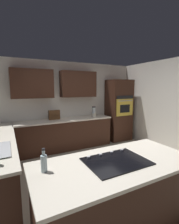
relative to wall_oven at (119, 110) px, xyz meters
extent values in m
plane|color=#9E937F|center=(1.85, 1.72, -1.04)|extent=(14.00, 14.00, 0.00)
cube|color=white|center=(1.85, -0.38, 0.26)|extent=(6.00, 0.10, 2.60)
cube|color=#381E14|center=(1.45, -0.16, 0.88)|extent=(1.10, 0.34, 0.78)
cube|color=#381E14|center=(2.80, -0.16, 0.88)|extent=(1.10, 0.34, 0.78)
cube|color=white|center=(-0.60, 1.42, 0.26)|extent=(0.10, 4.00, 2.60)
cube|color=#381E14|center=(1.95, 0.00, -0.61)|extent=(2.80, 0.60, 0.86)
cube|color=silver|center=(1.95, 0.00, -0.16)|extent=(2.84, 0.64, 0.04)
cube|color=#381E14|center=(2.28, 2.93, -0.61)|extent=(1.99, 0.90, 0.86)
cube|color=silver|center=(2.28, 2.93, -0.16)|extent=(2.07, 0.98, 0.04)
cube|color=#381E14|center=(0.00, 0.00, 0.00)|extent=(0.80, 0.60, 2.08)
cube|color=gold|center=(0.00, 0.31, 0.13)|extent=(0.66, 0.03, 0.56)
cube|color=black|center=(0.00, 0.32, 0.09)|extent=(0.40, 0.01, 0.26)
cube|color=black|center=(0.00, 0.31, 0.46)|extent=(0.66, 0.02, 0.11)
cylinder|color=silver|center=(0.00, 0.35, 0.35)|extent=(0.56, 0.02, 0.02)
cube|color=black|center=(2.28, 2.93, -0.13)|extent=(0.76, 0.56, 0.01)
cylinder|color=#B2B2B7|center=(2.01, 2.70, -0.12)|extent=(0.04, 0.04, 0.02)
cylinder|color=#B2B2B7|center=(2.19, 2.70, -0.12)|extent=(0.04, 0.04, 0.02)
cylinder|color=#B2B2B7|center=(2.37, 2.70, -0.12)|extent=(0.04, 0.04, 0.02)
cylinder|color=#B2B2B7|center=(2.55, 2.70, -0.12)|extent=(0.04, 0.04, 0.02)
cylinder|color=beige|center=(1.00, 0.01, -0.09)|extent=(0.15, 0.15, 0.11)
cylinder|color=silver|center=(1.00, 0.01, 0.06)|extent=(0.11, 0.11, 0.19)
cylinder|color=black|center=(1.00, 0.01, 0.17)|extent=(0.12, 0.12, 0.03)
cube|color=brown|center=(2.25, -0.08, -0.01)|extent=(0.32, 0.10, 0.27)
cube|color=brown|center=(2.25, -0.03, -0.01)|extent=(0.30, 0.02, 0.02)
cylinder|color=silver|center=(3.13, 2.77, -0.05)|extent=(0.07, 0.07, 0.19)
cylinder|color=silver|center=(3.13, 2.77, 0.08)|extent=(0.03, 0.03, 0.06)
cylinder|color=black|center=(3.13, 2.77, 0.12)|extent=(0.03, 0.03, 0.02)
camera|label=1|loc=(3.44, 4.46, 0.77)|focal=25.83mm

